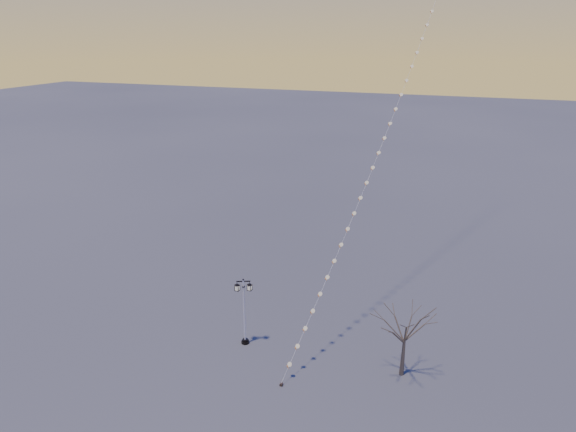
% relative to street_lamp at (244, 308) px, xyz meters
% --- Properties ---
extents(ground, '(300.00, 300.00, 0.00)m').
position_rel_street_lamp_xyz_m(ground, '(2.45, -2.22, -2.63)').
color(ground, '#474848').
rests_on(ground, ground).
extents(street_lamp, '(1.15, 0.72, 4.75)m').
position_rel_street_lamp_xyz_m(street_lamp, '(0.00, 0.00, 0.00)').
color(street_lamp, black).
rests_on(street_lamp, ground).
extents(bare_tree, '(2.73, 2.73, 4.53)m').
position_rel_street_lamp_xyz_m(bare_tree, '(10.22, 0.16, 0.52)').
color(bare_tree, '#4E4232').
rests_on(bare_tree, ground).
extents(kite_train, '(8.31, 33.77, 35.85)m').
position_rel_street_lamp_xyz_m(kite_train, '(7.61, 13.32, 15.18)').
color(kite_train, black).
rests_on(kite_train, ground).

